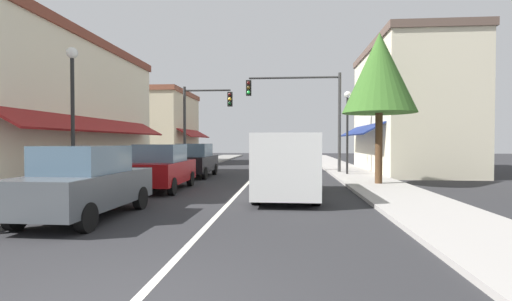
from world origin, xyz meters
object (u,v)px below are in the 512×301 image
Objects in this scene: parked_car_second_left at (162,167)px; van_in_lane at (286,163)px; parked_car_nearest_left at (86,183)px; street_lamp_left_near at (73,98)px; street_lamp_right_mid at (347,119)px; tree_right_near at (379,74)px; traffic_signal_mast_arm at (307,105)px; parked_car_third_left at (195,160)px; traffic_signal_left_corner at (201,115)px.

van_in_lane is at bearing -17.54° from parked_car_second_left.
street_lamp_left_near reaches higher than parked_car_nearest_left.
parked_car_second_left is 0.90× the size of street_lamp_right_mid.
parked_car_nearest_left is 0.90× the size of street_lamp_right_mid.
tree_right_near is at bearing -82.79° from street_lamp_right_mid.
street_lamp_right_mid is (8.07, 6.66, 2.24)m from parked_car_second_left.
traffic_signal_mast_arm is at bearing 66.96° from parked_car_nearest_left.
parked_car_third_left is 0.79× the size of van_in_lane.
tree_right_near is at bearing -65.92° from traffic_signal_mast_arm.
traffic_signal_left_corner reaches higher than parked_car_nearest_left.
parked_car_nearest_left is at bearing -140.45° from van_in_lane.
street_lamp_right_mid is 0.72× the size of tree_right_near.
street_lamp_left_near is (-2.00, 2.83, 2.41)m from parked_car_nearest_left.
traffic_signal_mast_arm is at bearing 52.37° from parked_car_second_left.
tree_right_near is at bearing -38.48° from traffic_signal_left_corner.
van_in_lane is 0.96× the size of traffic_signal_left_corner.
street_lamp_right_mid is (3.28, 8.06, 1.97)m from van_in_lane.
van_in_lane is at bearing 9.18° from street_lamp_left_near.
traffic_signal_left_corner is at bearing 98.57° from parked_car_third_left.
street_lamp_right_mid reaches higher than parked_car_nearest_left.
parked_car_nearest_left is 10.87m from parked_car_third_left.
traffic_signal_left_corner is 9.20m from street_lamp_right_mid.
street_lamp_right_mid is (10.13, 9.16, -0.17)m from street_lamp_left_near.
traffic_signal_mast_arm reaches higher than street_lamp_left_near.
parked_car_second_left is 9.88m from traffic_signal_left_corner.
parked_car_third_left is 0.64× the size of tree_right_near.
tree_right_near is at bearing 23.10° from street_lamp_left_near.
parked_car_nearest_left is 1.01× the size of parked_car_third_left.
parked_car_third_left is at bearing 158.30° from tree_right_near.
street_lamp_right_mid is at bearing 7.64° from parked_car_third_left.
street_lamp_right_mid is at bearing -34.10° from traffic_signal_mast_arm.
street_lamp_left_near is 0.76× the size of tree_right_near.
traffic_signal_mast_arm is 1.28× the size of street_lamp_right_mid.
street_lamp_right_mid is (8.13, 12.00, 2.24)m from parked_car_nearest_left.
traffic_signal_mast_arm is 1.09× the size of traffic_signal_left_corner.
parked_car_third_left is 8.47m from van_in_lane.
parked_car_nearest_left is 0.80× the size of van_in_lane.
parked_car_third_left is 10.14m from tree_right_near.
van_in_lane is 6.30m from tree_right_near.
parked_car_third_left is at bearing -81.23° from traffic_signal_left_corner.
tree_right_near is (3.87, 3.46, 3.57)m from van_in_lane.
traffic_signal_left_corner is (-6.64, 1.39, -0.47)m from traffic_signal_mast_arm.
parked_car_third_left is (-0.08, 5.54, 0.00)m from parked_car_second_left.
parked_car_third_left is (-0.01, 10.87, 0.00)m from parked_car_nearest_left.
parked_car_third_left is at bearing 76.11° from street_lamp_left_near.
parked_car_nearest_left is 0.84× the size of street_lamp_left_near.
tree_right_near reaches higher than parked_car_second_left.
traffic_signal_mast_arm reaches higher than parked_car_nearest_left.
traffic_signal_left_corner is at bearing 141.52° from tree_right_near.
traffic_signal_mast_arm is at bearing -11.86° from traffic_signal_left_corner.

